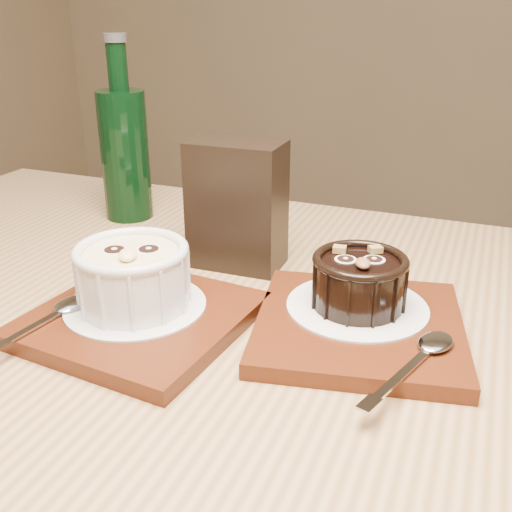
% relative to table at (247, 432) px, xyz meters
% --- Properties ---
extents(table, '(1.22, 0.82, 0.75)m').
position_rel_table_xyz_m(table, '(0.00, 0.00, 0.00)').
color(table, olive).
rests_on(table, ground).
extents(tray_left, '(0.20, 0.20, 0.01)m').
position_rel_table_xyz_m(tray_left, '(-0.10, -0.00, 0.10)').
color(tray_left, '#4E1F0D').
rests_on(tray_left, table).
extents(doily_left, '(0.13, 0.13, 0.00)m').
position_rel_table_xyz_m(doily_left, '(-0.11, 0.01, 0.11)').
color(doily_left, silver).
rests_on(doily_left, tray_left).
extents(ramekin_white, '(0.10, 0.10, 0.06)m').
position_rel_table_xyz_m(ramekin_white, '(-0.11, 0.01, 0.14)').
color(ramekin_white, silver).
rests_on(ramekin_white, doily_left).
extents(spoon_left, '(0.05, 0.14, 0.01)m').
position_rel_table_xyz_m(spoon_left, '(-0.17, -0.05, 0.11)').
color(spoon_left, silver).
rests_on(spoon_left, tray_left).
extents(tray_right, '(0.21, 0.21, 0.01)m').
position_rel_table_xyz_m(tray_right, '(0.09, 0.06, 0.10)').
color(tray_right, '#4E1F0D').
rests_on(tray_right, table).
extents(doily_right, '(0.13, 0.13, 0.00)m').
position_rel_table_xyz_m(doily_right, '(0.08, 0.08, 0.11)').
color(doily_right, silver).
rests_on(doily_right, tray_right).
extents(ramekin_dark, '(0.09, 0.09, 0.05)m').
position_rel_table_xyz_m(ramekin_dark, '(0.08, 0.08, 0.13)').
color(ramekin_dark, black).
rests_on(ramekin_dark, doily_right).
extents(spoon_right, '(0.07, 0.13, 0.01)m').
position_rel_table_xyz_m(spoon_right, '(0.14, 0.00, 0.11)').
color(spoon_right, silver).
rests_on(spoon_right, tray_right).
extents(condiment_stand, '(0.10, 0.06, 0.14)m').
position_rel_table_xyz_m(condiment_stand, '(-0.07, 0.16, 0.16)').
color(condiment_stand, black).
rests_on(condiment_stand, table).
extents(green_bottle, '(0.06, 0.06, 0.24)m').
position_rel_table_xyz_m(green_bottle, '(-0.28, 0.26, 0.18)').
color(green_bottle, black).
rests_on(green_bottle, table).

